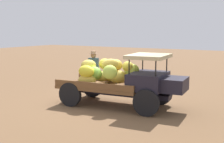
{
  "coord_description": "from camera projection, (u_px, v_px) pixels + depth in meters",
  "views": [
    {
      "loc": [
        5.64,
        -8.97,
        2.7
      ],
      "look_at": [
        0.32,
        -0.12,
        1.21
      ],
      "focal_mm": 47.48,
      "sensor_mm": 36.0,
      "label": 1
    }
  ],
  "objects": [
    {
      "name": "farmer",
      "position": [
        93.0,
        70.0,
        12.23
      ],
      "size": [
        0.55,
        0.51,
        1.81
      ],
      "rotation": [
        0.0,
        0.0,
        -1.24
      ],
      "color": "#50506A",
      "rests_on": "ground"
    },
    {
      "name": "truck",
      "position": [
        123.0,
        79.0,
        10.3
      ],
      "size": [
        4.57,
        2.1,
        1.87
      ],
      "rotation": [
        0.0,
        0.0,
        0.1
      ],
      "color": "black",
      "rests_on": "ground"
    },
    {
      "name": "ground_plane",
      "position": [
        106.0,
        103.0,
        10.87
      ],
      "size": [
        60.0,
        60.0,
        0.0
      ],
      "primitive_type": "plane",
      "color": "brown"
    }
  ]
}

